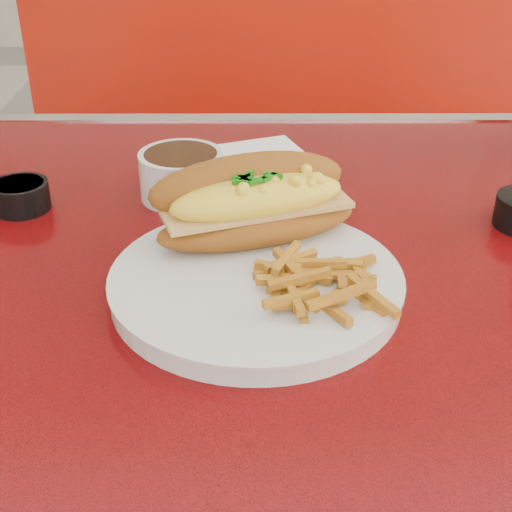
{
  "coord_description": "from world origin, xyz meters",
  "views": [
    {
      "loc": [
        -0.09,
        -0.64,
        1.13
      ],
      "look_at": [
        -0.09,
        -0.09,
        0.81
      ],
      "focal_mm": 50.0,
      "sensor_mm": 36.0,
      "label": 1
    }
  ],
  "objects_px": {
    "dinner_plate": "(256,283)",
    "sauce_cup_left": "(20,195)",
    "mac_hoagie": "(254,202)",
    "fork": "(313,265)",
    "booth_bench_far": "(291,257)",
    "diner_table": "(330,369)",
    "gravy_ramekin": "(182,174)"
  },
  "relations": [
    {
      "from": "diner_table",
      "to": "booth_bench_far",
      "type": "relative_size",
      "value": 1.03
    },
    {
      "from": "mac_hoagie",
      "to": "gravy_ramekin",
      "type": "height_order",
      "value": "mac_hoagie"
    },
    {
      "from": "sauce_cup_left",
      "to": "gravy_ramekin",
      "type": "bearing_deg",
      "value": 10.3
    },
    {
      "from": "booth_bench_far",
      "to": "sauce_cup_left",
      "type": "distance_m",
      "value": 0.94
    },
    {
      "from": "dinner_plate",
      "to": "fork",
      "type": "distance_m",
      "value": 0.06
    },
    {
      "from": "dinner_plate",
      "to": "sauce_cup_left",
      "type": "xyz_separation_m",
      "value": [
        -0.27,
        0.18,
        0.01
      ]
    },
    {
      "from": "mac_hoagie",
      "to": "booth_bench_far",
      "type": "bearing_deg",
      "value": 64.66
    },
    {
      "from": "booth_bench_far",
      "to": "gravy_ramekin",
      "type": "height_order",
      "value": "booth_bench_far"
    },
    {
      "from": "diner_table",
      "to": "dinner_plate",
      "type": "relative_size",
      "value": 3.57
    },
    {
      "from": "mac_hoagie",
      "to": "fork",
      "type": "relative_size",
      "value": 1.65
    },
    {
      "from": "diner_table",
      "to": "sauce_cup_left",
      "type": "height_order",
      "value": "sauce_cup_left"
    },
    {
      "from": "booth_bench_far",
      "to": "dinner_plate",
      "type": "distance_m",
      "value": 1.03
    },
    {
      "from": "gravy_ramekin",
      "to": "sauce_cup_left",
      "type": "distance_m",
      "value": 0.18
    },
    {
      "from": "sauce_cup_left",
      "to": "mac_hoagie",
      "type": "bearing_deg",
      "value": -20.88
    },
    {
      "from": "booth_bench_far",
      "to": "mac_hoagie",
      "type": "xyz_separation_m",
      "value": [
        -0.09,
        -0.82,
        0.54
      ]
    },
    {
      "from": "diner_table",
      "to": "dinner_plate",
      "type": "height_order",
      "value": "dinner_plate"
    },
    {
      "from": "gravy_ramekin",
      "to": "sauce_cup_left",
      "type": "relative_size",
      "value": 1.43
    },
    {
      "from": "diner_table",
      "to": "fork",
      "type": "distance_m",
      "value": 0.2
    },
    {
      "from": "mac_hoagie",
      "to": "dinner_plate",
      "type": "bearing_deg",
      "value": -107.99
    },
    {
      "from": "booth_bench_far",
      "to": "fork",
      "type": "bearing_deg",
      "value": -92.11
    },
    {
      "from": "sauce_cup_left",
      "to": "fork",
      "type": "bearing_deg",
      "value": -26.28
    },
    {
      "from": "fork",
      "to": "sauce_cup_left",
      "type": "relative_size",
      "value": 1.8
    },
    {
      "from": "diner_table",
      "to": "fork",
      "type": "height_order",
      "value": "fork"
    },
    {
      "from": "dinner_plate",
      "to": "fork",
      "type": "height_order",
      "value": "same"
    },
    {
      "from": "booth_bench_far",
      "to": "fork",
      "type": "relative_size",
      "value": 8.84
    },
    {
      "from": "booth_bench_far",
      "to": "diner_table",
      "type": "bearing_deg",
      "value": -90.0
    },
    {
      "from": "diner_table",
      "to": "booth_bench_far",
      "type": "bearing_deg",
      "value": 90.0
    },
    {
      "from": "dinner_plate",
      "to": "fork",
      "type": "bearing_deg",
      "value": 20.07
    },
    {
      "from": "mac_hoagie",
      "to": "sauce_cup_left",
      "type": "relative_size",
      "value": 2.97
    },
    {
      "from": "diner_table",
      "to": "fork",
      "type": "xyz_separation_m",
      "value": [
        -0.03,
        -0.07,
        0.18
      ]
    },
    {
      "from": "dinner_plate",
      "to": "mac_hoagie",
      "type": "height_order",
      "value": "mac_hoagie"
    },
    {
      "from": "booth_bench_far",
      "to": "gravy_ramekin",
      "type": "relative_size",
      "value": 11.08
    }
  ]
}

